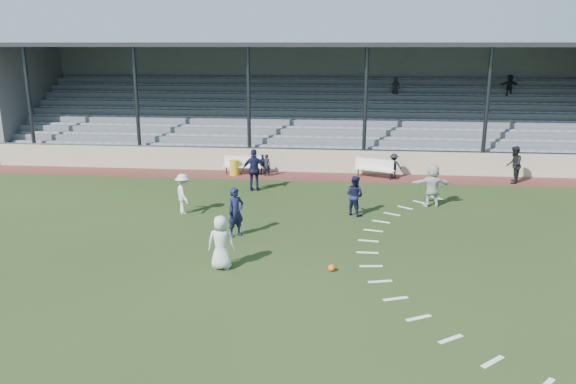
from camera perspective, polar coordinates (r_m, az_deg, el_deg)
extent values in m
plane|color=#233515|center=(18.55, -0.80, -5.86)|extent=(90.00, 90.00, 0.00)
cube|color=#552722|center=(28.57, 1.66, 1.60)|extent=(34.00, 2.00, 0.02)
cube|color=#BEAD92|center=(29.46, 1.82, 3.18)|extent=(34.00, 0.18, 1.20)
cube|color=white|center=(28.87, -4.64, 2.59)|extent=(2.01, 0.48, 0.06)
cube|color=white|center=(29.03, -4.57, 3.17)|extent=(2.00, 0.14, 0.54)
cylinder|color=#282B2F|center=(29.12, -6.27, 2.19)|extent=(0.06, 0.06, 0.40)
cylinder|color=#282B2F|center=(28.74, -2.98, 2.10)|extent=(0.06, 0.06, 0.40)
cube|color=white|center=(28.36, 8.77, 2.24)|extent=(2.01, 1.11, 0.06)
cube|color=white|center=(28.53, 8.77, 2.83)|extent=(1.88, 0.80, 0.54)
cylinder|color=#282B2F|center=(28.69, 7.15, 1.98)|extent=(0.06, 0.06, 0.40)
cylinder|color=#282B2F|center=(28.16, 10.38, 1.60)|extent=(0.06, 0.06, 0.40)
cylinder|color=gold|center=(28.87, -5.46, 2.49)|extent=(0.49, 0.49, 0.78)
sphere|color=orange|center=(16.88, 4.46, -7.69)|extent=(0.21, 0.21, 0.21)
imported|color=silver|center=(16.89, -6.82, -5.11)|extent=(0.85, 0.59, 1.66)
imported|color=#131535|center=(19.62, -5.34, -2.05)|extent=(0.75, 0.75, 1.76)
imported|color=#131535|center=(22.15, 6.77, -0.35)|extent=(0.97, 0.92, 1.58)
imported|color=silver|center=(22.54, -10.60, -0.19)|extent=(1.04, 1.21, 1.62)
imported|color=#131535|center=(25.67, -3.43, 2.24)|extent=(1.18, 0.60, 1.93)
imported|color=silver|center=(23.91, 14.46, 0.68)|extent=(1.72, 0.75, 1.80)
imported|color=black|center=(29.07, 21.96, 2.58)|extent=(0.94, 1.05, 1.80)
imported|color=black|center=(28.51, -2.19, 2.75)|extent=(0.46, 0.34, 1.13)
imported|color=black|center=(28.87, -2.58, 2.81)|extent=(0.65, 0.38, 1.04)
imported|color=black|center=(28.58, 10.68, 2.64)|extent=(0.87, 0.61, 1.24)
cube|color=slate|center=(30.00, 1.89, 3.39)|extent=(34.00, 0.80, 1.20)
cube|color=gray|center=(29.98, 1.92, 4.65)|extent=(33.00, 0.28, 0.10)
cube|color=slate|center=(30.75, 2.00, 4.05)|extent=(34.00, 0.80, 1.60)
cube|color=gray|center=(30.70, 2.03, 5.65)|extent=(33.00, 0.28, 0.10)
cube|color=slate|center=(31.49, 2.11, 4.68)|extent=(34.00, 0.80, 2.00)
cube|color=gray|center=(31.42, 2.14, 6.60)|extent=(33.00, 0.28, 0.10)
cube|color=slate|center=(32.25, 2.21, 5.28)|extent=(34.00, 0.80, 2.40)
cube|color=gray|center=(32.16, 2.24, 7.51)|extent=(33.00, 0.28, 0.10)
cube|color=slate|center=(33.00, 2.30, 5.86)|extent=(34.00, 0.80, 2.80)
cube|color=gray|center=(32.91, 2.34, 8.38)|extent=(33.00, 0.28, 0.10)
cube|color=slate|center=(33.76, 2.40, 6.40)|extent=(34.00, 0.80, 3.20)
cube|color=gray|center=(33.66, 2.44, 9.21)|extent=(33.00, 0.28, 0.10)
cube|color=slate|center=(34.52, 2.48, 6.92)|extent=(34.00, 0.80, 3.60)
cube|color=gray|center=(34.42, 2.53, 10.00)|extent=(33.00, 0.28, 0.10)
cube|color=slate|center=(35.29, 2.57, 7.42)|extent=(34.00, 0.80, 4.00)
cube|color=gray|center=(35.18, 2.62, 10.76)|extent=(33.00, 0.28, 0.10)
cube|color=slate|center=(36.05, 2.65, 7.90)|extent=(34.00, 0.80, 4.40)
cube|color=gray|center=(35.95, 2.70, 11.48)|extent=(33.00, 0.28, 0.10)
cube|color=slate|center=(36.54, 2.72, 9.57)|extent=(34.00, 0.40, 6.40)
cube|color=slate|center=(37.94, -24.26, 8.49)|extent=(0.30, 7.80, 6.40)
cube|color=black|center=(32.49, 2.39, 14.74)|extent=(34.60, 9.00, 0.22)
cylinder|color=#282B2F|center=(33.70, -24.75, 7.88)|extent=(0.20, 0.20, 6.50)
cylinder|color=#282B2F|center=(31.10, -15.08, 8.25)|extent=(0.20, 0.20, 6.50)
cylinder|color=#282B2F|center=(29.51, -4.01, 8.38)|extent=(0.20, 0.20, 6.50)
cylinder|color=#282B2F|center=(29.09, 7.84, 8.19)|extent=(0.20, 0.20, 6.50)
cylinder|color=#282B2F|center=(29.89, 19.51, 7.66)|extent=(0.20, 0.20, 6.50)
cylinder|color=#282B2F|center=(29.34, 1.83, 4.43)|extent=(34.00, 0.05, 0.05)
imported|color=black|center=(34.38, 10.88, 10.52)|extent=(0.51, 0.33, 1.03)
imported|color=black|center=(35.51, 21.57, 10.06)|extent=(1.20, 0.63, 1.23)
cube|color=white|center=(25.44, 14.92, -0.59)|extent=(0.54, 0.61, 0.01)
cube|color=white|center=(24.57, 13.29, -1.02)|extent=(0.59, 0.56, 0.01)
cube|color=white|center=(23.64, 11.82, -1.57)|extent=(0.64, 0.51, 0.01)
cube|color=white|center=(22.66, 10.52, -2.22)|extent=(0.67, 0.44, 0.01)
cube|color=white|center=(21.64, 9.46, -2.99)|extent=(0.70, 0.37, 0.01)
cube|color=white|center=(20.59, 8.65, -3.89)|extent=(0.71, 0.29, 0.01)
cube|color=white|center=(19.53, 8.17, -4.92)|extent=(0.71, 0.21, 0.01)
cube|color=white|center=(18.46, 8.07, -6.11)|extent=(0.70, 0.12, 0.01)
cube|color=white|center=(17.40, 8.43, -7.45)|extent=(0.71, 0.21, 0.01)
cube|color=white|center=(16.39, 9.34, -8.95)|extent=(0.71, 0.29, 0.01)
cube|color=white|center=(15.43, 10.88, -10.59)|extent=(0.70, 0.37, 0.01)
cube|color=white|center=(14.56, 13.14, -12.34)|extent=(0.67, 0.44, 0.01)
cube|color=white|center=(13.81, 16.20, -14.14)|extent=(0.64, 0.51, 0.01)
cube|color=white|center=(13.22, 20.08, -15.89)|extent=(0.59, 0.56, 0.01)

